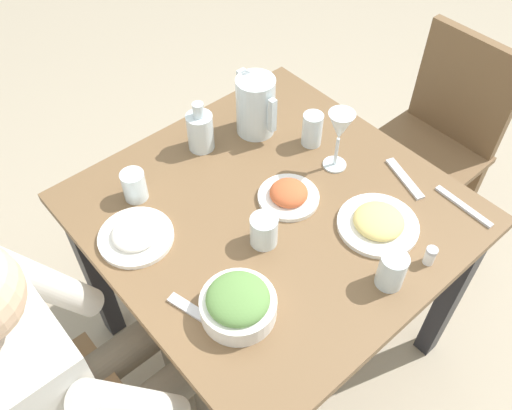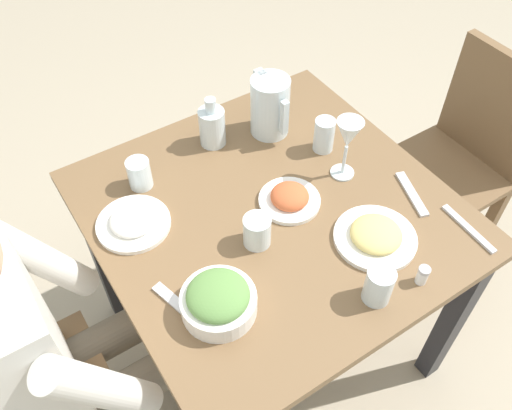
{
  "view_description": "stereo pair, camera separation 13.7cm",
  "coord_description": "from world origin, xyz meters",
  "px_view_note": "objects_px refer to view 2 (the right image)",
  "views": [
    {
      "loc": [
        0.71,
        -0.68,
        1.89
      ],
      "look_at": [
        -0.03,
        -0.03,
        0.75
      ],
      "focal_mm": 38.0,
      "sensor_mm": 36.0,
      "label": 1
    },
    {
      "loc": [
        0.8,
        -0.57,
        1.89
      ],
      "look_at": [
        -0.03,
        -0.03,
        0.75
      ],
      "focal_mm": 38.0,
      "sensor_mm": 36.0,
      "label": 2
    }
  ],
  "objects_px": {
    "salad_bowl": "(218,300)",
    "water_glass_near_left": "(324,135)",
    "plate_yoghurt": "(133,222)",
    "diner_near": "(62,347)",
    "plate_fries": "(376,236)",
    "chair_far": "(461,156)",
    "water_glass_far_left": "(379,285)",
    "dining_table": "(271,235)",
    "salt_shaker": "(423,275)",
    "plate_rice_curry": "(290,198)",
    "water_glass_center": "(257,231)",
    "water_pitcher": "(270,106)",
    "wine_glass": "(347,136)",
    "oil_carafe": "(211,129)",
    "water_glass_near_right": "(139,174)"
  },
  "relations": [
    {
      "from": "water_pitcher",
      "to": "wine_glass",
      "type": "bearing_deg",
      "value": 14.87
    },
    {
      "from": "oil_carafe",
      "to": "dining_table",
      "type": "bearing_deg",
      "value": 0.59
    },
    {
      "from": "salad_bowl",
      "to": "salt_shaker",
      "type": "bearing_deg",
      "value": 65.96
    },
    {
      "from": "salad_bowl",
      "to": "water_glass_center",
      "type": "distance_m",
      "value": 0.22
    },
    {
      "from": "plate_rice_curry",
      "to": "water_glass_near_right",
      "type": "height_order",
      "value": "water_glass_near_right"
    },
    {
      "from": "plate_fries",
      "to": "salt_shaker",
      "type": "xyz_separation_m",
      "value": [
        0.16,
        0.01,
        0.01
      ]
    },
    {
      "from": "salt_shaker",
      "to": "diner_near",
      "type": "bearing_deg",
      "value": -114.66
    },
    {
      "from": "wine_glass",
      "to": "salt_shaker",
      "type": "xyz_separation_m",
      "value": [
        0.4,
        -0.08,
        -0.11
      ]
    },
    {
      "from": "salt_shaker",
      "to": "wine_glass",
      "type": "bearing_deg",
      "value": 169.36
    },
    {
      "from": "salad_bowl",
      "to": "water_glass_near_right",
      "type": "distance_m",
      "value": 0.47
    },
    {
      "from": "plate_rice_curry",
      "to": "water_glass_far_left",
      "type": "relative_size",
      "value": 1.71
    },
    {
      "from": "water_pitcher",
      "to": "plate_rice_curry",
      "type": "distance_m",
      "value": 0.32
    },
    {
      "from": "dining_table",
      "to": "water_pitcher",
      "type": "bearing_deg",
      "value": 147.23
    },
    {
      "from": "water_glass_far_left",
      "to": "dining_table",
      "type": "bearing_deg",
      "value": -172.4
    },
    {
      "from": "oil_carafe",
      "to": "water_glass_center",
      "type": "bearing_deg",
      "value": -13.44
    },
    {
      "from": "salad_bowl",
      "to": "water_glass_near_right",
      "type": "relative_size",
      "value": 2.01
    },
    {
      "from": "plate_rice_curry",
      "to": "oil_carafe",
      "type": "relative_size",
      "value": 1.05
    },
    {
      "from": "chair_far",
      "to": "water_pitcher",
      "type": "xyz_separation_m",
      "value": [
        -0.28,
        -0.67,
        0.34
      ]
    },
    {
      "from": "water_glass_near_left",
      "to": "water_glass_center",
      "type": "relative_size",
      "value": 1.21
    },
    {
      "from": "water_pitcher",
      "to": "water_glass_center",
      "type": "distance_m",
      "value": 0.45
    },
    {
      "from": "chair_far",
      "to": "water_glass_near_left",
      "type": "distance_m",
      "value": 0.66
    },
    {
      "from": "water_pitcher",
      "to": "water_glass_near_left",
      "type": "distance_m",
      "value": 0.19
    },
    {
      "from": "salt_shaker",
      "to": "plate_rice_curry",
      "type": "bearing_deg",
      "value": -162.9
    },
    {
      "from": "salad_bowl",
      "to": "water_glass_near_left",
      "type": "xyz_separation_m",
      "value": [
        -0.31,
        0.55,
        0.01
      ]
    },
    {
      "from": "plate_fries",
      "to": "plate_rice_curry",
      "type": "bearing_deg",
      "value": -153.94
    },
    {
      "from": "water_glass_near_right",
      "to": "salt_shaker",
      "type": "height_order",
      "value": "water_glass_near_right"
    },
    {
      "from": "plate_yoghurt",
      "to": "plate_rice_curry",
      "type": "bearing_deg",
      "value": 68.06
    },
    {
      "from": "plate_yoghurt",
      "to": "water_glass_near_left",
      "type": "height_order",
      "value": "water_glass_near_left"
    },
    {
      "from": "water_glass_near_left",
      "to": "wine_glass",
      "type": "height_order",
      "value": "wine_glass"
    },
    {
      "from": "dining_table",
      "to": "plate_fries",
      "type": "relative_size",
      "value": 4.31
    },
    {
      "from": "chair_far",
      "to": "diner_near",
      "type": "bearing_deg",
      "value": -89.02
    },
    {
      "from": "salad_bowl",
      "to": "plate_rice_curry",
      "type": "relative_size",
      "value": 1.05
    },
    {
      "from": "plate_rice_curry",
      "to": "plate_yoghurt",
      "type": "bearing_deg",
      "value": -111.94
    },
    {
      "from": "plate_rice_curry",
      "to": "water_glass_center",
      "type": "xyz_separation_m",
      "value": [
        0.07,
        -0.15,
        0.03
      ]
    },
    {
      "from": "plate_fries",
      "to": "wine_glass",
      "type": "relative_size",
      "value": 1.12
    },
    {
      "from": "diner_near",
      "to": "plate_fries",
      "type": "relative_size",
      "value": 5.44
    },
    {
      "from": "plate_rice_curry",
      "to": "water_glass_far_left",
      "type": "distance_m",
      "value": 0.37
    },
    {
      "from": "chair_far",
      "to": "oil_carafe",
      "type": "xyz_separation_m",
      "value": [
        -0.33,
        -0.85,
        0.3
      ]
    },
    {
      "from": "dining_table",
      "to": "water_glass_far_left",
      "type": "xyz_separation_m",
      "value": [
        0.37,
        0.05,
        0.17
      ]
    },
    {
      "from": "diner_near",
      "to": "water_pitcher",
      "type": "xyz_separation_m",
      "value": [
        -0.3,
        0.82,
        0.19
      ]
    },
    {
      "from": "dining_table",
      "to": "water_glass_near_left",
      "type": "height_order",
      "value": "water_glass_near_left"
    },
    {
      "from": "water_glass_far_left",
      "to": "wine_glass",
      "type": "xyz_separation_m",
      "value": [
        -0.38,
        0.2,
        0.09
      ]
    },
    {
      "from": "plate_fries",
      "to": "water_glass_near_left",
      "type": "xyz_separation_m",
      "value": [
        -0.36,
        0.1,
        0.04
      ]
    },
    {
      "from": "diner_near",
      "to": "salad_bowl",
      "type": "bearing_deg",
      "value": 64.54
    },
    {
      "from": "chair_far",
      "to": "plate_fries",
      "type": "relative_size",
      "value": 4.09
    },
    {
      "from": "plate_rice_curry",
      "to": "salt_shaker",
      "type": "xyz_separation_m",
      "value": [
        0.39,
        0.12,
        0.01
      ]
    },
    {
      "from": "plate_fries",
      "to": "oil_carafe",
      "type": "relative_size",
      "value": 1.33
    },
    {
      "from": "diner_near",
      "to": "wine_glass",
      "type": "distance_m",
      "value": 0.92
    },
    {
      "from": "dining_table",
      "to": "water_glass_center",
      "type": "xyz_separation_m",
      "value": [
        0.07,
        -0.1,
        0.16
      ]
    },
    {
      "from": "plate_yoghurt",
      "to": "wine_glass",
      "type": "bearing_deg",
      "value": 75.93
    }
  ]
}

